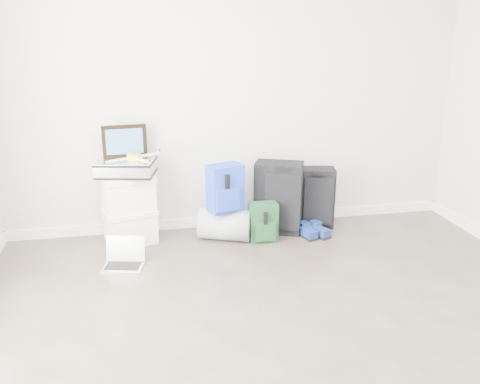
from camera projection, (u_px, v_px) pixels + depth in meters
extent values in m
plane|color=#393129|center=(317.00, 380.00, 2.94)|extent=(5.00, 5.00, 0.00)
cube|color=silver|center=(235.00, 92.00, 4.85)|extent=(4.50, 0.02, 2.70)
cube|color=white|center=(236.00, 220.00, 5.24)|extent=(4.50, 0.02, 0.10)
cube|color=white|center=(130.00, 227.00, 4.80)|extent=(0.51, 0.45, 0.28)
cube|color=white|center=(129.00, 211.00, 4.75)|extent=(0.54, 0.48, 0.04)
cube|color=white|center=(128.00, 194.00, 4.70)|extent=(0.51, 0.45, 0.28)
cube|color=white|center=(127.00, 177.00, 4.65)|extent=(0.54, 0.48, 0.04)
cube|color=#B2B2B7|center=(126.00, 168.00, 4.62)|extent=(0.57, 0.47, 0.15)
cube|color=black|center=(125.00, 141.00, 4.64)|extent=(0.40, 0.07, 0.30)
cube|color=#256294|center=(125.00, 141.00, 4.63)|extent=(0.33, 0.04, 0.23)
cube|color=yellow|center=(134.00, 157.00, 4.59)|extent=(0.12, 0.12, 0.05)
cube|color=white|center=(148.00, 155.00, 4.67)|extent=(0.25, 0.15, 0.02)
cube|color=white|center=(127.00, 154.00, 4.69)|extent=(0.15, 0.25, 0.02)
cube|color=white|center=(120.00, 160.00, 4.50)|extent=(0.25, 0.15, 0.02)
cube|color=white|center=(142.00, 160.00, 4.48)|extent=(0.15, 0.25, 0.02)
cylinder|color=#919499|center=(225.00, 224.00, 4.85)|extent=(0.56, 0.46, 0.30)
cube|color=#1B38B2|center=(225.00, 188.00, 4.71)|extent=(0.36, 0.28, 0.44)
cube|color=#1B38B2|center=(227.00, 199.00, 4.64)|extent=(0.24, 0.13, 0.21)
cube|color=black|center=(278.00, 197.00, 4.98)|extent=(0.52, 0.41, 0.70)
cube|color=black|center=(282.00, 202.00, 4.85)|extent=(0.33, 0.16, 0.56)
cube|color=black|center=(283.00, 169.00, 4.75)|extent=(0.14, 0.08, 0.03)
cube|color=#13361C|center=(263.00, 222.00, 4.81)|extent=(0.27, 0.16, 0.37)
cube|color=#13361C|center=(265.00, 231.00, 4.75)|extent=(0.19, 0.05, 0.18)
cube|color=black|center=(314.00, 197.00, 5.13)|extent=(0.42, 0.30, 0.61)
cube|color=black|center=(318.00, 201.00, 5.01)|extent=(0.29, 0.09, 0.49)
cube|color=black|center=(320.00, 174.00, 4.93)|extent=(0.14, 0.05, 0.03)
cube|color=black|center=(306.00, 235.00, 4.95)|extent=(0.17, 0.29, 0.02)
cube|color=navy|center=(306.00, 231.00, 4.93)|extent=(0.17, 0.28, 0.06)
cube|color=black|center=(318.00, 234.00, 4.97)|extent=(0.21, 0.29, 0.02)
cube|color=navy|center=(318.00, 230.00, 4.95)|extent=(0.20, 0.28, 0.06)
cylinder|color=tan|center=(325.00, 202.00, 5.17)|extent=(0.16, 0.16, 0.49)
cube|color=silver|center=(123.00, 267.00, 4.30)|extent=(0.38, 0.30, 0.02)
cube|color=black|center=(123.00, 266.00, 4.30)|extent=(0.32, 0.22, 0.00)
cube|color=black|center=(126.00, 248.00, 4.38)|extent=(0.33, 0.09, 0.22)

